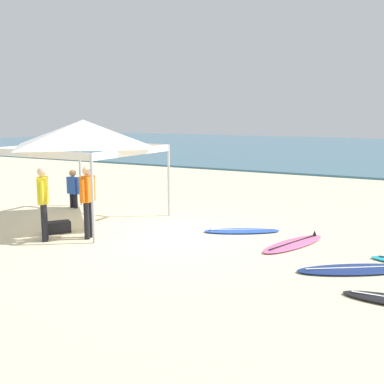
{
  "coord_description": "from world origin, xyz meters",
  "views": [
    {
      "loc": [
        5.59,
        -9.15,
        2.89
      ],
      "look_at": [
        0.28,
        0.73,
        1.0
      ],
      "focal_mm": 43.23,
      "sensor_mm": 36.0,
      "label": 1
    }
  ],
  "objects_px": {
    "canopy_tent": "(83,133)",
    "person_yellow": "(43,199)",
    "surfboard_pink": "(294,243)",
    "person_blue": "(73,187)",
    "person_orange": "(88,197)",
    "gear_bag_near_tent": "(58,227)",
    "surfboard_navy": "(357,269)",
    "surfboard_blue": "(241,231)"
  },
  "relations": [
    {
      "from": "person_blue",
      "to": "person_yellow",
      "type": "bearing_deg",
      "value": -57.3
    },
    {
      "from": "surfboard_navy",
      "to": "person_yellow",
      "type": "xyz_separation_m",
      "value": [
        -6.71,
        -1.2,
        0.95
      ]
    },
    {
      "from": "canopy_tent",
      "to": "person_blue",
      "type": "distance_m",
      "value": 2.62
    },
    {
      "from": "surfboard_pink",
      "to": "person_yellow",
      "type": "xyz_separation_m",
      "value": [
        -5.18,
        -2.35,
        0.95
      ]
    },
    {
      "from": "surfboard_blue",
      "to": "person_yellow",
      "type": "relative_size",
      "value": 1.1
    },
    {
      "from": "person_yellow",
      "to": "person_orange",
      "type": "xyz_separation_m",
      "value": [
        0.75,
        0.65,
        0.0
      ]
    },
    {
      "from": "canopy_tent",
      "to": "person_yellow",
      "type": "height_order",
      "value": "canopy_tent"
    },
    {
      "from": "gear_bag_near_tent",
      "to": "person_blue",
      "type": "bearing_deg",
      "value": 125.26
    },
    {
      "from": "canopy_tent",
      "to": "gear_bag_near_tent",
      "type": "xyz_separation_m",
      "value": [
        0.24,
        -1.34,
        -2.25
      ]
    },
    {
      "from": "person_orange",
      "to": "person_blue",
      "type": "xyz_separation_m",
      "value": [
        -2.81,
        2.56,
        -0.33
      ]
    },
    {
      "from": "gear_bag_near_tent",
      "to": "surfboard_navy",
      "type": "bearing_deg",
      "value": 4.37
    },
    {
      "from": "canopy_tent",
      "to": "person_blue",
      "type": "bearing_deg",
      "value": 142.42
    },
    {
      "from": "canopy_tent",
      "to": "person_orange",
      "type": "distance_m",
      "value": 2.32
    },
    {
      "from": "surfboard_blue",
      "to": "person_blue",
      "type": "height_order",
      "value": "person_blue"
    },
    {
      "from": "person_yellow",
      "to": "person_blue",
      "type": "xyz_separation_m",
      "value": [
        -2.06,
        3.21,
        -0.33
      ]
    },
    {
      "from": "surfboard_blue",
      "to": "gear_bag_near_tent",
      "type": "distance_m",
      "value": 4.55
    },
    {
      "from": "surfboard_blue",
      "to": "person_blue",
      "type": "xyz_separation_m",
      "value": [
        -5.78,
        0.34,
        0.62
      ]
    },
    {
      "from": "canopy_tent",
      "to": "surfboard_blue",
      "type": "height_order",
      "value": "canopy_tent"
    },
    {
      "from": "surfboard_pink",
      "to": "gear_bag_near_tent",
      "type": "distance_m",
      "value": 5.7
    },
    {
      "from": "canopy_tent",
      "to": "surfboard_pink",
      "type": "relative_size",
      "value": 1.58
    },
    {
      "from": "surfboard_navy",
      "to": "person_orange",
      "type": "distance_m",
      "value": 6.06
    },
    {
      "from": "person_orange",
      "to": "gear_bag_near_tent",
      "type": "height_order",
      "value": "person_orange"
    },
    {
      "from": "canopy_tent",
      "to": "surfboard_navy",
      "type": "height_order",
      "value": "canopy_tent"
    },
    {
      "from": "person_yellow",
      "to": "person_blue",
      "type": "distance_m",
      "value": 3.83
    },
    {
      "from": "canopy_tent",
      "to": "surfboard_blue",
      "type": "distance_m",
      "value": 4.91
    },
    {
      "from": "surfboard_navy",
      "to": "surfboard_blue",
      "type": "height_order",
      "value": "same"
    },
    {
      "from": "person_blue",
      "to": "surfboard_navy",
      "type": "bearing_deg",
      "value": -12.88
    },
    {
      "from": "canopy_tent",
      "to": "surfboard_pink",
      "type": "xyz_separation_m",
      "value": [
        5.69,
        0.34,
        -2.35
      ]
    },
    {
      "from": "surfboard_navy",
      "to": "surfboard_pink",
      "type": "relative_size",
      "value": 1.03
    },
    {
      "from": "surfboard_pink",
      "to": "gear_bag_near_tent",
      "type": "relative_size",
      "value": 3.61
    },
    {
      "from": "person_yellow",
      "to": "person_blue",
      "type": "bearing_deg",
      "value": 122.7
    },
    {
      "from": "canopy_tent",
      "to": "gear_bag_near_tent",
      "type": "distance_m",
      "value": 2.63
    },
    {
      "from": "person_orange",
      "to": "person_blue",
      "type": "bearing_deg",
      "value": 137.7
    },
    {
      "from": "gear_bag_near_tent",
      "to": "canopy_tent",
      "type": "bearing_deg",
      "value": 100.08
    },
    {
      "from": "surfboard_navy",
      "to": "surfboard_blue",
      "type": "bearing_deg",
      "value": 150.94
    },
    {
      "from": "person_yellow",
      "to": "gear_bag_near_tent",
      "type": "bearing_deg",
      "value": 111.61
    },
    {
      "from": "person_orange",
      "to": "person_blue",
      "type": "distance_m",
      "value": 3.82
    },
    {
      "from": "surfboard_pink",
      "to": "person_yellow",
      "type": "relative_size",
      "value": 1.27
    },
    {
      "from": "canopy_tent",
      "to": "person_orange",
      "type": "xyz_separation_m",
      "value": [
        1.26,
        -1.36,
        -1.4
      ]
    },
    {
      "from": "surfboard_pink",
      "to": "person_blue",
      "type": "xyz_separation_m",
      "value": [
        -7.24,
        0.85,
        0.62
      ]
    },
    {
      "from": "surfboard_blue",
      "to": "person_blue",
      "type": "distance_m",
      "value": 5.82
    },
    {
      "from": "surfboard_navy",
      "to": "surfboard_blue",
      "type": "relative_size",
      "value": 1.19
    }
  ]
}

